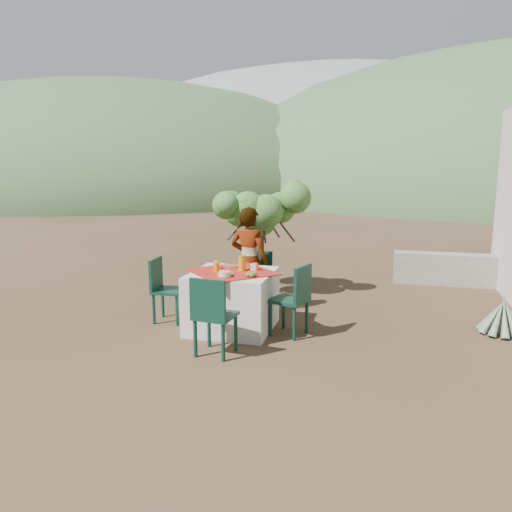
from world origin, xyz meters
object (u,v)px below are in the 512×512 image
Objects in this scene: table at (232,300)px; shrub_tree at (265,216)px; chair_left at (164,287)px; juice_pitcher at (242,263)px; chair_far at (258,278)px; agave at (502,318)px; person at (249,261)px; chair_near at (212,313)px; chair_right at (294,297)px.

shrub_tree is at bearing 90.41° from table.
chair_left is 1.17m from juice_pitcher.
juice_pitcher reaches higher than chair_far.
agave is at bearing -7.33° from chair_far.
chair_far is 3.26m from agave.
person is 0.94× the size of shrub_tree.
juice_pitcher is at bearing 109.36° from person.
chair_far is 0.96m from juice_pitcher.
chair_left is at bearing -37.72° from chair_near.
juice_pitcher reaches higher than chair_right.
chair_near is at bearing -88.25° from shrub_tree.
chair_right is 0.80m from juice_pitcher.
agave is at bearing 10.47° from juice_pitcher.
table is 2.10× the size of agave.
juice_pitcher is (0.13, -1.73, -0.42)m from shrub_tree.
chair_far is 0.98× the size of chair_left.
shrub_tree is at bearing -138.45° from chair_right.
chair_right is 1.45× the size of agave.
table is 0.83m from person.
chair_left is 2.14m from shrub_tree.
person reaches higher than juice_pitcher.
person is (-0.07, -0.21, 0.29)m from chair_far.
chair_near is (-0.02, -1.90, 0.03)m from chair_far.
person is at bearing -111.44° from chair_far.
table is 0.96m from chair_near.
person is (-0.80, 0.78, 0.26)m from chair_right.
table is 1.00m from chair_left.
juice_pitcher is (0.11, 0.07, 0.48)m from table.
chair_far is at bearing 91.29° from juice_pitcher.
person is at bearing -60.96° from chair_left.
chair_far is 0.94× the size of chair_near.
shrub_tree is at bearing 94.88° from chair_far.
chair_left is at bearing -143.52° from chair_far.
shrub_tree is (0.98, 1.72, 0.80)m from chair_left.
juice_pitcher is at bearing 32.81° from table.
juice_pitcher is at bearing -90.99° from chair_far.
chair_left is (-1.06, 1.03, -0.02)m from chair_near.
table is 1.53× the size of chair_far.
shrub_tree is at bearing -81.74° from chair_near.
agave is (3.24, -0.29, -0.26)m from chair_far.
chair_far is at bearing 84.35° from table.
chair_near is at bearing -138.20° from chair_left.
shrub_tree is at bearing 161.20° from agave.
agave is at bearing -86.27° from chair_left.
chair_far is 1.23m from chair_right.
chair_near is at bearing -92.40° from juice_pitcher.
chair_left is at bearing 179.46° from juice_pitcher.
chair_near is 3.65m from agave.
shrub_tree reaches higher than chair_right.
agave is 3.18× the size of juice_pitcher.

